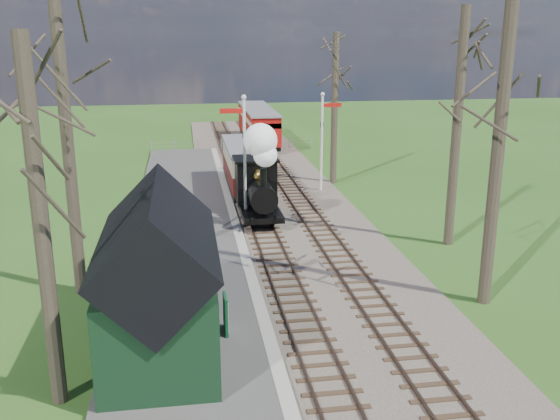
{
  "coord_description": "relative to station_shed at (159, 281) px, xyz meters",
  "views": [
    {
      "loc": [
        -3.44,
        -12.45,
        8.91
      ],
      "look_at": [
        0.49,
        12.93,
        1.6
      ],
      "focal_mm": 40.0,
      "sensor_mm": 36.0,
      "label": 1
    }
  ],
  "objects": [
    {
      "name": "distant_hills",
      "position": [
        5.7,
        60.38,
        -18.47
      ],
      "size": [
        114.4,
        48.0,
        22.02
      ],
      "color": "#385B23",
      "rests_on": "ground"
    },
    {
      "name": "ballast_bed",
      "position": [
        5.6,
        18.0,
        -2.22
      ],
      "size": [
        8.0,
        60.0,
        0.1
      ],
      "primitive_type": "cube",
      "color": "brown",
      "rests_on": "ground"
    },
    {
      "name": "track_near",
      "position": [
        4.3,
        18.0,
        -2.17
      ],
      "size": [
        1.6,
        60.0,
        0.15
      ],
      "color": "brown",
      "rests_on": "ground"
    },
    {
      "name": "track_far",
      "position": [
        6.9,
        18.0,
        -2.17
      ],
      "size": [
        1.6,
        60.0,
        0.15
      ],
      "color": "brown",
      "rests_on": "ground"
    },
    {
      "name": "platform",
      "position": [
        0.8,
        10.0,
        -2.17
      ],
      "size": [
        5.0,
        44.0,
        0.2
      ],
      "primitive_type": "cube",
      "color": "#474442",
      "rests_on": "ground"
    },
    {
      "name": "coping_strip",
      "position": [
        3.1,
        10.0,
        -2.16
      ],
      "size": [
        0.4,
        44.0,
        0.21
      ],
      "primitive_type": "cube",
      "color": "#B2AD9E",
      "rests_on": "ground"
    },
    {
      "name": "station_shed",
      "position": [
        0.0,
        0.0,
        0.0
      ],
      "size": [
        3.25,
        6.3,
        4.78
      ],
      "color": "black",
      "rests_on": "platform"
    },
    {
      "name": "semaphore_near",
      "position": [
        3.53,
        12.0,
        1.35
      ],
      "size": [
        1.22,
        0.24,
        6.22
      ],
      "color": "silver",
      "rests_on": "ground"
    },
    {
      "name": "semaphore_far",
      "position": [
        8.67,
        18.0,
        1.08
      ],
      "size": [
        1.22,
        0.24,
        5.72
      ],
      "color": "silver",
      "rests_on": "ground"
    },
    {
      "name": "bare_trees",
      "position": [
        5.63,
        6.1,
        2.94
      ],
      "size": [
        15.51,
        22.39,
        12.0
      ],
      "color": "#382D23",
      "rests_on": "ground"
    },
    {
      "name": "fence_line",
      "position": [
        4.6,
        32.0,
        -1.72
      ],
      "size": [
        12.6,
        0.08,
        1.0
      ],
      "color": "slate",
      "rests_on": "ground"
    },
    {
      "name": "locomotive",
      "position": [
        4.29,
        12.39,
        -0.04
      ],
      "size": [
        1.95,
        4.55,
        4.87
      ],
      "color": "black",
      "rests_on": "ground"
    },
    {
      "name": "coach",
      "position": [
        4.3,
        18.45,
        -0.64
      ],
      "size": [
        2.27,
        7.8,
        2.39
      ],
      "color": "black",
      "rests_on": "ground"
    },
    {
      "name": "red_carriage_a",
      "position": [
        6.9,
        31.62,
        -0.61
      ],
      "size": [
        2.31,
        5.73,
        2.43
      ],
      "color": "black",
      "rests_on": "ground"
    },
    {
      "name": "red_carriage_b",
      "position": [
        6.9,
        37.12,
        -0.61
      ],
      "size": [
        2.31,
        5.73,
        2.43
      ],
      "color": "black",
      "rests_on": "ground"
    },
    {
      "name": "sign_board",
      "position": [
        1.87,
        0.72,
        -1.48
      ],
      "size": [
        0.12,
        0.81,
        1.18
      ],
      "color": "#0F4825",
      "rests_on": "platform"
    },
    {
      "name": "bench",
      "position": [
        1.08,
        1.0,
        -1.71
      ],
      "size": [
        0.59,
        1.38,
        0.76
      ],
      "color": "#462A19",
      "rests_on": "platform"
    },
    {
      "name": "person",
      "position": [
        1.58,
        3.0,
        -1.34
      ],
      "size": [
        0.44,
        0.58,
        1.46
      ],
      "primitive_type": "imported",
      "rotation": [
        0.0,
        0.0,
        1.74
      ],
      "color": "black",
      "rests_on": "platform"
    }
  ]
}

